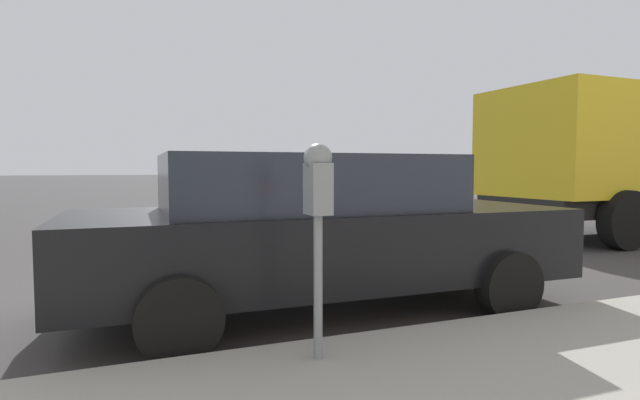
{
  "coord_description": "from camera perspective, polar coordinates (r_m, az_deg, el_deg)",
  "views": [
    {
      "loc": [
        -5.64,
        0.78,
        1.41
      ],
      "look_at": [
        -2.08,
        -0.62,
        1.17
      ],
      "focal_mm": 28.0,
      "sensor_mm": 36.0,
      "label": 1
    }
  ],
  "objects": [
    {
      "name": "car_black",
      "position": [
        4.96,
        0.06,
        -3.33
      ],
      "size": [
        2.09,
        4.86,
        1.54
      ],
      "rotation": [
        0.0,
        0.0,
        3.13
      ],
      "color": "black",
      "rests_on": "ground_plane"
    },
    {
      "name": "ground_plane",
      "position": [
        5.86,
        -13.4,
        -10.43
      ],
      "size": [
        220.0,
        220.0,
        0.0
      ],
      "primitive_type": "plane",
      "color": "#3D3A3A"
    },
    {
      "name": "parking_meter",
      "position": [
        3.28,
        -0.23,
        0.5
      ],
      "size": [
        0.21,
        0.19,
        1.44
      ],
      "color": "gray",
      "rests_on": "sidewalk"
    }
  ]
}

